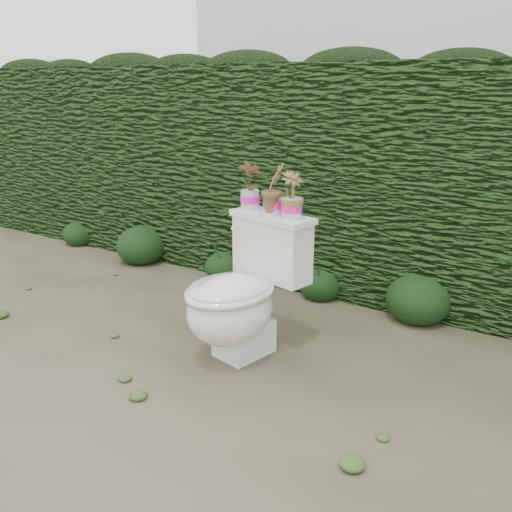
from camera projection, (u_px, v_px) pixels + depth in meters
The scene contains 11 objects.
ground at pixel (220, 357), 3.04m from camera, with size 60.00×60.00×0.00m, color #6B644A.
hedge at pixel (342, 176), 4.09m from camera, with size 8.00×1.00×1.60m, color #2D531B.
toilet at pixel (241, 296), 2.96m from camera, with size 0.60×0.76×0.78m.
potted_plant_left at pixel (250, 186), 3.07m from camera, with size 0.14×0.10×0.27m, color #226B21.
potted_plant_center at pixel (273, 191), 2.95m from camera, with size 0.15×0.12×0.26m, color #226B21.
potted_plant_right at pixel (292, 197), 2.86m from camera, with size 0.13×0.13×0.23m, color #226B21.
liriope_clump_0 at pixel (79, 231), 5.15m from camera, with size 0.31×0.31×0.25m, color #193713.
liriope_clump_1 at pixel (141, 242), 4.62m from camera, with size 0.42×0.42×0.34m, color #193713.
liriope_clump_2 at pixel (224, 263), 4.24m from camera, with size 0.30×0.30×0.24m, color #193713.
liriope_clump_3 at pixel (321, 281), 3.86m from camera, with size 0.31×0.31×0.24m, color #193713.
liriope_clump_4 at pixel (419, 295), 3.48m from camera, with size 0.41×0.41×0.33m, color #193713.
Camera 1 is at (1.62, -2.20, 1.47)m, focal length 38.00 mm.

